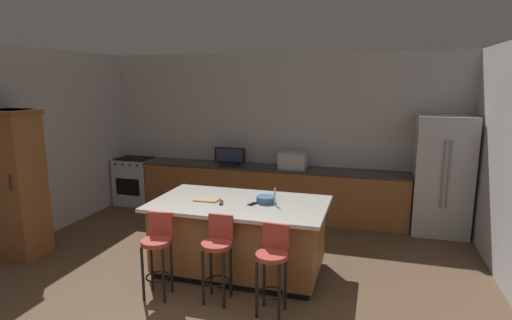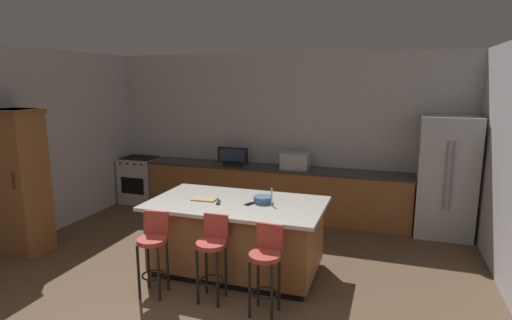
{
  "view_description": "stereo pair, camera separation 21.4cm",
  "coord_description": "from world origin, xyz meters",
  "px_view_note": "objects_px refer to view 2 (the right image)",
  "views": [
    {
      "loc": [
        1.75,
        -2.81,
        2.47
      ],
      "look_at": [
        0.05,
        2.99,
        1.29
      ],
      "focal_mm": 28.95,
      "sensor_mm": 36.0,
      "label": 1
    },
    {
      "loc": [
        1.95,
        -2.74,
        2.47
      ],
      "look_at": [
        0.05,
        2.99,
        1.29
      ],
      "focal_mm": 28.95,
      "sensor_mm": 36.0,
      "label": 2
    }
  ],
  "objects_px": {
    "range_oven": "(141,180)",
    "bar_stool_right": "(266,262)",
    "cell_phone": "(250,204)",
    "tv_remote": "(218,202)",
    "bar_stool_center": "(212,250)",
    "fruit_bowl": "(263,199)",
    "kitchen_island": "(237,236)",
    "cabinet_tower": "(21,180)",
    "refrigerator": "(446,177)",
    "bar_stool_left": "(154,246)",
    "tv_monitor": "(233,157)",
    "microwave": "(295,161)",
    "cutting_board": "(205,199)"
  },
  "relations": [
    {
      "from": "kitchen_island",
      "to": "cabinet_tower",
      "type": "bearing_deg",
      "value": -172.82
    },
    {
      "from": "tv_monitor",
      "to": "cutting_board",
      "type": "height_order",
      "value": "tv_monitor"
    },
    {
      "from": "cell_phone",
      "to": "fruit_bowl",
      "type": "bearing_deg",
      "value": 61.46
    },
    {
      "from": "bar_stool_right",
      "to": "tv_remote",
      "type": "bearing_deg",
      "value": 142.78
    },
    {
      "from": "refrigerator",
      "to": "fruit_bowl",
      "type": "relative_size",
      "value": 7.98
    },
    {
      "from": "range_oven",
      "to": "tv_remote",
      "type": "xyz_separation_m",
      "value": [
        2.78,
        -2.41,
        0.48
      ]
    },
    {
      "from": "refrigerator",
      "to": "microwave",
      "type": "bearing_deg",
      "value": 178.87
    },
    {
      "from": "microwave",
      "to": "bar_stool_left",
      "type": "relative_size",
      "value": 0.49
    },
    {
      "from": "kitchen_island",
      "to": "tv_monitor",
      "type": "bearing_deg",
      "value": 112.76
    },
    {
      "from": "fruit_bowl",
      "to": "cutting_board",
      "type": "relative_size",
      "value": 0.77
    },
    {
      "from": "bar_stool_center",
      "to": "cutting_board",
      "type": "bearing_deg",
      "value": 120.05
    },
    {
      "from": "range_oven",
      "to": "tv_remote",
      "type": "distance_m",
      "value": 3.71
    },
    {
      "from": "cabinet_tower",
      "to": "tv_monitor",
      "type": "xyz_separation_m",
      "value": [
        2.19,
        2.64,
        -0.01
      ]
    },
    {
      "from": "cell_phone",
      "to": "cutting_board",
      "type": "relative_size",
      "value": 0.48
    },
    {
      "from": "cutting_board",
      "to": "range_oven",
      "type": "bearing_deg",
      "value": 137.56
    },
    {
      "from": "cutting_board",
      "to": "cell_phone",
      "type": "bearing_deg",
      "value": -0.52
    },
    {
      "from": "kitchen_island",
      "to": "tv_remote",
      "type": "height_order",
      "value": "tv_remote"
    },
    {
      "from": "cabinet_tower",
      "to": "bar_stool_center",
      "type": "distance_m",
      "value": 3.19
    },
    {
      "from": "cabinet_tower",
      "to": "cell_phone",
      "type": "xyz_separation_m",
      "value": [
        3.32,
        0.35,
        -0.14
      ]
    },
    {
      "from": "cabinet_tower",
      "to": "cutting_board",
      "type": "relative_size",
      "value": 6.61
    },
    {
      "from": "cabinet_tower",
      "to": "cell_phone",
      "type": "bearing_deg",
      "value": 6.02
    },
    {
      "from": "range_oven",
      "to": "bar_stool_right",
      "type": "height_order",
      "value": "bar_stool_right"
    },
    {
      "from": "bar_stool_center",
      "to": "bar_stool_right",
      "type": "height_order",
      "value": "bar_stool_center"
    },
    {
      "from": "bar_stool_right",
      "to": "tv_remote",
      "type": "distance_m",
      "value": 1.18
    },
    {
      "from": "bar_stool_right",
      "to": "cabinet_tower",
      "type": "bearing_deg",
      "value": 176.29
    },
    {
      "from": "cutting_board",
      "to": "bar_stool_center",
      "type": "bearing_deg",
      "value": -59.25
    },
    {
      "from": "refrigerator",
      "to": "cabinet_tower",
      "type": "xyz_separation_m",
      "value": [
        -5.81,
        -2.64,
        0.12
      ]
    },
    {
      "from": "refrigerator",
      "to": "cell_phone",
      "type": "xyz_separation_m",
      "value": [
        -2.49,
        -2.29,
        -0.02
      ]
    },
    {
      "from": "cabinet_tower",
      "to": "bar_stool_center",
      "type": "bearing_deg",
      "value": -6.75
    },
    {
      "from": "fruit_bowl",
      "to": "cell_phone",
      "type": "height_order",
      "value": "fruit_bowl"
    },
    {
      "from": "range_oven",
      "to": "bar_stool_right",
      "type": "bearing_deg",
      "value": -40.8
    },
    {
      "from": "tv_remote",
      "to": "refrigerator",
      "type": "bearing_deg",
      "value": 20.31
    },
    {
      "from": "cabinet_tower",
      "to": "cutting_board",
      "type": "xyz_separation_m",
      "value": [
        2.7,
        0.36,
        -0.13
      ]
    },
    {
      "from": "cabinet_tower",
      "to": "cutting_board",
      "type": "distance_m",
      "value": 2.73
    },
    {
      "from": "bar_stool_center",
      "to": "fruit_bowl",
      "type": "distance_m",
      "value": 0.98
    },
    {
      "from": "refrigerator",
      "to": "bar_stool_center",
      "type": "distance_m",
      "value": 4.05
    },
    {
      "from": "cabinet_tower",
      "to": "fruit_bowl",
      "type": "xyz_separation_m",
      "value": [
        3.46,
        0.47,
        -0.1
      ]
    },
    {
      "from": "tv_monitor",
      "to": "cutting_board",
      "type": "bearing_deg",
      "value": -77.45
    },
    {
      "from": "cell_phone",
      "to": "kitchen_island",
      "type": "bearing_deg",
      "value": -171.69
    },
    {
      "from": "refrigerator",
      "to": "fruit_bowl",
      "type": "bearing_deg",
      "value": -137.29
    },
    {
      "from": "range_oven",
      "to": "bar_stool_right",
      "type": "relative_size",
      "value": 0.97
    },
    {
      "from": "cell_phone",
      "to": "tv_remote",
      "type": "xyz_separation_m",
      "value": [
        -0.39,
        -0.08,
        0.01
      ]
    },
    {
      "from": "bar_stool_left",
      "to": "cutting_board",
      "type": "distance_m",
      "value": 0.94
    },
    {
      "from": "bar_stool_left",
      "to": "tv_monitor",
      "type": "bearing_deg",
      "value": 87.44
    },
    {
      "from": "range_oven",
      "to": "cutting_board",
      "type": "xyz_separation_m",
      "value": [
        2.55,
        -2.33,
        0.48
      ]
    },
    {
      "from": "tv_remote",
      "to": "kitchen_island",
      "type": "bearing_deg",
      "value": 11.7
    },
    {
      "from": "kitchen_island",
      "to": "cutting_board",
      "type": "relative_size",
      "value": 7.08
    },
    {
      "from": "tv_monitor",
      "to": "cutting_board",
      "type": "relative_size",
      "value": 1.85
    },
    {
      "from": "fruit_bowl",
      "to": "cell_phone",
      "type": "distance_m",
      "value": 0.18
    },
    {
      "from": "refrigerator",
      "to": "tv_monitor",
      "type": "xyz_separation_m",
      "value": [
        -3.62,
        -0.0,
        0.11
      ]
    }
  ]
}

